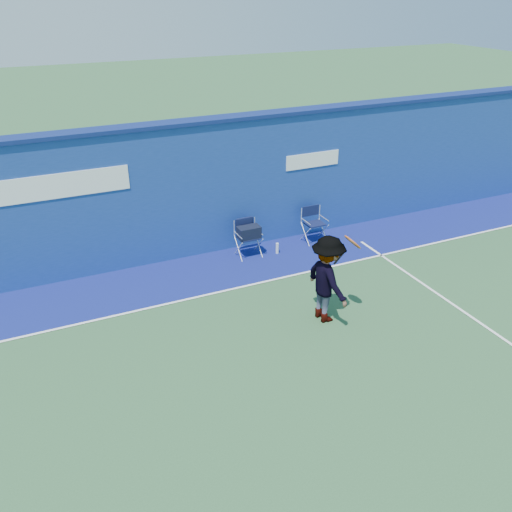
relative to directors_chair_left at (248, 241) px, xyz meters
name	(u,v)px	position (x,y,z in m)	size (l,w,h in m)	color
ground	(265,397)	(-1.70, -4.49, -0.37)	(80.00, 80.00, 0.00)	#2D5431
stadium_wall	(163,193)	(-1.71, 0.71, 1.18)	(24.00, 0.50, 3.08)	navy
out_of_bounds_strip	(183,278)	(-1.70, -0.39, -0.36)	(24.00, 1.80, 0.01)	navy
court_lines	(249,373)	(-1.70, -3.89, -0.35)	(24.00, 12.00, 0.01)	white
directors_chair_left	(248,241)	(0.00, 0.00, 0.00)	(0.51, 0.47, 0.86)	silver
directors_chair_right	(314,231)	(1.78, 0.07, -0.10)	(0.50, 0.45, 0.84)	silver
water_bottle	(277,248)	(0.66, -0.18, -0.24)	(0.07, 0.07, 0.26)	silver
tennis_player	(327,279)	(0.26, -2.99, 0.48)	(0.89, 1.12, 1.70)	#EA4738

